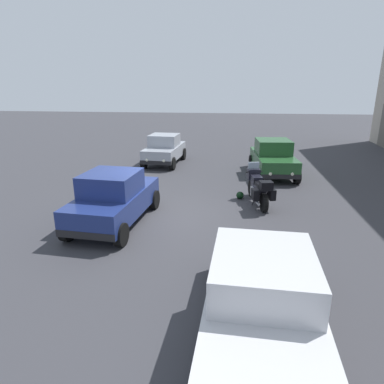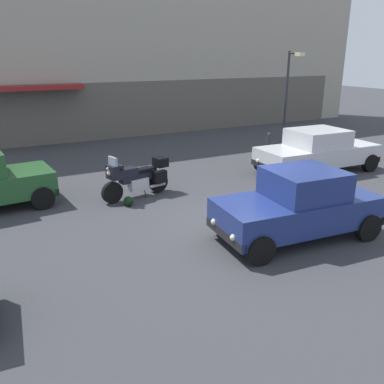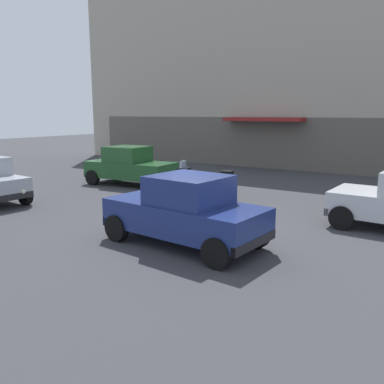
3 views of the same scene
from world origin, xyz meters
name	(u,v)px [view 1 (image 1 of 3)]	position (x,y,z in m)	size (l,w,h in m)	color
ground_plane	(160,216)	(0.00, 0.00, 0.00)	(80.00, 80.00, 0.00)	#38383D
motorcycle	(258,188)	(-1.52, 3.21, 0.62)	(2.24, 0.98, 1.36)	black
helmet	(240,195)	(-2.04, 2.60, 0.14)	(0.28, 0.28, 0.28)	black
car_hatchback_near	(114,198)	(0.75, -1.25, 0.81)	(3.97, 2.06, 1.64)	navy
car_sedan_far	(262,298)	(5.28, 2.82, 0.78)	(4.63, 2.07, 1.56)	silver
car_compact_side	(164,149)	(-7.44, -1.32, 0.77)	(3.56, 1.92, 1.56)	#9EA3AD
car_wagon_end	(273,158)	(-5.76, 4.15, 0.81)	(3.97, 2.07, 1.64)	#235128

